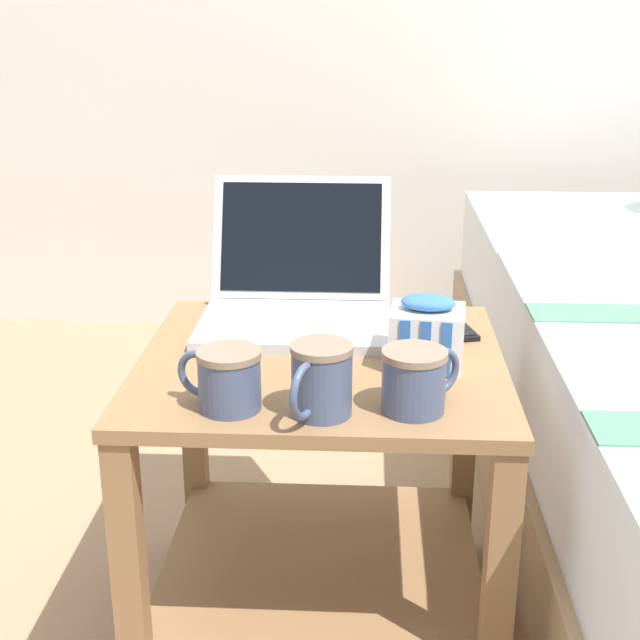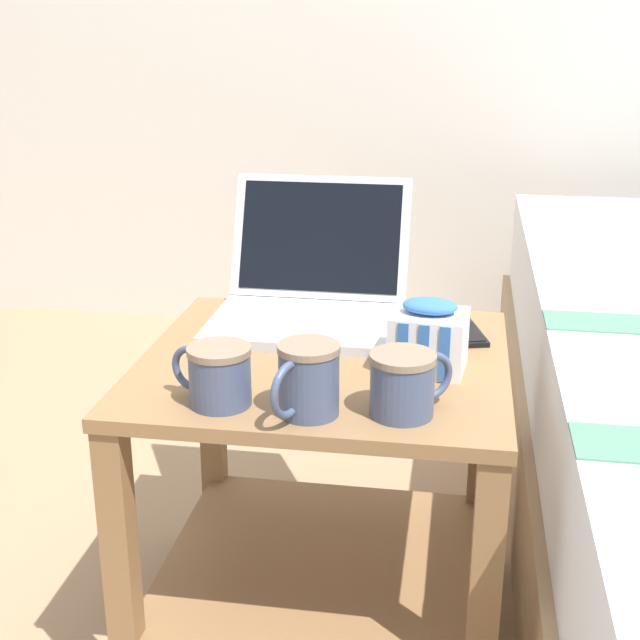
% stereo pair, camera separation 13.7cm
% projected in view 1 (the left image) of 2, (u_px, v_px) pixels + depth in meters
% --- Properties ---
extents(ground_plane, '(8.00, 8.00, 0.00)m').
position_uv_depth(ground_plane, '(321.00, 623.00, 1.61)').
color(ground_plane, '#937556').
extents(bedside_table, '(0.59, 0.56, 0.52)m').
position_uv_depth(bedside_table, '(321.00, 460.00, 1.50)').
color(bedside_table, olive).
rests_on(bedside_table, ground_plane).
extents(laptop, '(0.33, 0.34, 0.23)m').
position_uv_depth(laptop, '(297.00, 295.00, 1.60)').
color(laptop, '#B7BABC').
rests_on(laptop, bedside_table).
extents(mug_front_left, '(0.13, 0.09, 0.09)m').
position_uv_depth(mug_front_left, '(228.00, 376.00, 1.25)').
color(mug_front_left, '#3F4C6B').
rests_on(mug_front_left, bedside_table).
extents(mug_front_right, '(0.09, 0.13, 0.10)m').
position_uv_depth(mug_front_right, '(320.00, 377.00, 1.22)').
color(mug_front_right, '#3F4C6B').
rests_on(mug_front_right, bedside_table).
extents(mug_mid_center, '(0.12, 0.10, 0.09)m').
position_uv_depth(mug_mid_center, '(416.00, 377.00, 1.24)').
color(mug_mid_center, '#3F4C6B').
rests_on(mug_mid_center, bedside_table).
extents(snack_bag, '(0.12, 0.11, 0.12)m').
position_uv_depth(snack_bag, '(427.00, 334.00, 1.40)').
color(snack_bag, white).
rests_on(snack_bag, bedside_table).
extents(cell_phone, '(0.11, 0.15, 0.01)m').
position_uv_depth(cell_phone, '(446.00, 327.00, 1.57)').
color(cell_phone, black).
rests_on(cell_phone, bedside_table).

